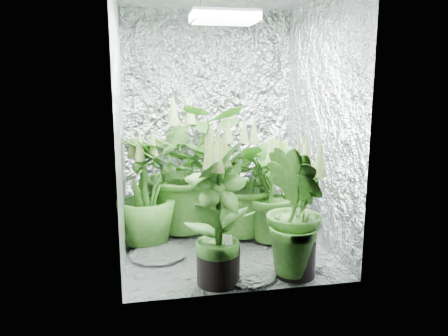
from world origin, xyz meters
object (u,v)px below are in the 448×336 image
plant_d (145,193)px  plant_e (238,180)px  circulation_fan (274,207)px  plant_f (218,215)px  grow_lamp (224,17)px  plant_c (269,193)px  plant_a (187,168)px  plant_b (215,186)px  plant_g (297,213)px

plant_d → plant_e: (0.80, 0.06, 0.07)m
plant_e → circulation_fan: bearing=41.3°
plant_e → circulation_fan: 0.71m
plant_f → plant_e: bearing=68.7°
grow_lamp → plant_c: (0.40, 0.07, -1.40)m
plant_a → plant_b: plant_a is taller
plant_f → plant_g: size_ratio=1.05×
plant_a → plant_e: 0.49m
plant_b → plant_f: 1.03m
plant_c → circulation_fan: plant_c is taller
plant_c → plant_a: bearing=148.7°
plant_b → plant_d: 0.66m
plant_d → plant_f: (0.46, -0.80, 0.03)m
grow_lamp → plant_g: bearing=-57.8°
plant_a → grow_lamp: bearing=-61.9°
plant_b → plant_g: 1.08m
plant_a → plant_d: bearing=-141.7°
plant_d → plant_c: bearing=-5.2°
plant_c → plant_e: plant_e is taller
grow_lamp → circulation_fan: grow_lamp is taller
plant_a → circulation_fan: plant_a is taller
plant_b → plant_c: plant_b is taller
plant_f → plant_b: bearing=81.1°
grow_lamp → plant_f: (-0.17, -0.63, -1.34)m
grow_lamp → plant_a: grow_lamp is taller
plant_e → plant_a: bearing=149.8°
plant_a → plant_f: bearing=-85.7°
plant_f → plant_d: bearing=120.1°
plant_c → circulation_fan: size_ratio=2.90×
grow_lamp → plant_c: grow_lamp is taller
plant_c → plant_d: 1.03m
plant_a → plant_d: plant_a is taller
plant_f → circulation_fan: (0.78, 1.25, -0.35)m
plant_b → plant_f: (-0.16, -1.02, 0.05)m
plant_b → plant_d: size_ratio=0.95×
grow_lamp → plant_e: size_ratio=0.46×
plant_f → plant_g: (0.55, 0.02, -0.02)m
plant_g → plant_a: bearing=120.5°
plant_d → circulation_fan: bearing=20.0°
plant_b → circulation_fan: bearing=20.9°
circulation_fan → plant_b: bearing=-158.9°
plant_b → plant_c: 0.51m
plant_b → circulation_fan: 0.73m
plant_g → plant_d: bearing=142.4°
plant_c → plant_g: plant_g is taller
grow_lamp → plant_b: grow_lamp is taller
plant_d → grow_lamp: bearing=-14.8°
plant_c → plant_g: bearing=-90.8°
plant_c → circulation_fan: bearing=68.1°
plant_g → circulation_fan: size_ratio=3.14×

